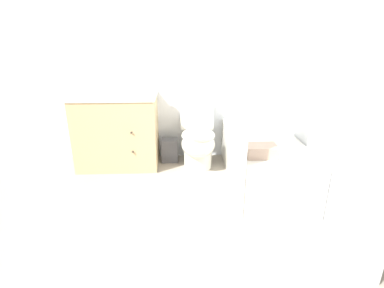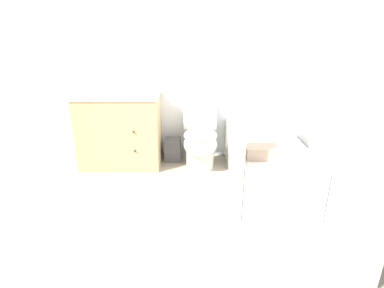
{
  "view_description": "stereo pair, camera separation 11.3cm",
  "coord_description": "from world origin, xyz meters",
  "px_view_note": "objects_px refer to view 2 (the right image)",
  "views": [
    {
      "loc": [
        -0.0,
        -1.97,
        1.58
      ],
      "look_at": [
        0.11,
        0.8,
        0.53
      ],
      "focal_mm": 28.0,
      "sensor_mm": 36.0,
      "label": 1
    },
    {
      "loc": [
        0.11,
        -1.97,
        1.58
      ],
      "look_at": [
        0.11,
        0.8,
        0.53
      ],
      "focal_mm": 28.0,
      "sensor_mm": 36.0,
      "label": 2
    }
  ],
  "objects_px": {
    "soap_dispenser": "(151,86)",
    "hand_towel_folded": "(83,95)",
    "vanity_cabinet": "(121,129)",
    "toilet": "(200,140)",
    "sink_faucet": "(121,88)",
    "bathtub": "(265,161)",
    "bath_towel_folded": "(261,152)",
    "tissue_box": "(150,88)",
    "wastebasket": "(173,150)"
  },
  "relations": [
    {
      "from": "soap_dispenser",
      "to": "hand_towel_folded",
      "type": "bearing_deg",
      "value": -163.49
    },
    {
      "from": "vanity_cabinet",
      "to": "toilet",
      "type": "relative_size",
      "value": 1.25
    },
    {
      "from": "sink_faucet",
      "to": "bathtub",
      "type": "relative_size",
      "value": 0.09
    },
    {
      "from": "sink_faucet",
      "to": "hand_towel_folded",
      "type": "height_order",
      "value": "sink_faucet"
    },
    {
      "from": "bath_towel_folded",
      "to": "tissue_box",
      "type": "bearing_deg",
      "value": 134.55
    },
    {
      "from": "wastebasket",
      "to": "soap_dispenser",
      "type": "relative_size",
      "value": 1.6
    },
    {
      "from": "wastebasket",
      "to": "hand_towel_folded",
      "type": "bearing_deg",
      "value": -164.69
    },
    {
      "from": "wastebasket",
      "to": "tissue_box",
      "type": "relative_size",
      "value": 2.56
    },
    {
      "from": "bathtub",
      "to": "hand_towel_folded",
      "type": "distance_m",
      "value": 2.14
    },
    {
      "from": "hand_towel_folded",
      "to": "soap_dispenser",
      "type": "bearing_deg",
      "value": 16.51
    },
    {
      "from": "toilet",
      "to": "hand_towel_folded",
      "type": "distance_m",
      "value": 1.44
    },
    {
      "from": "wastebasket",
      "to": "hand_towel_folded",
      "type": "relative_size",
      "value": 1.4
    },
    {
      "from": "bathtub",
      "to": "tissue_box",
      "type": "relative_size",
      "value": 13.55
    },
    {
      "from": "wastebasket",
      "to": "toilet",
      "type": "bearing_deg",
      "value": -27.0
    },
    {
      "from": "soap_dispenser",
      "to": "wastebasket",
      "type": "bearing_deg",
      "value": 11.5
    },
    {
      "from": "tissue_box",
      "to": "bath_towel_folded",
      "type": "xyz_separation_m",
      "value": [
        1.14,
        -1.16,
        -0.36
      ]
    },
    {
      "from": "sink_faucet",
      "to": "wastebasket",
      "type": "distance_m",
      "value": 1.0
    },
    {
      "from": "bathtub",
      "to": "hand_towel_folded",
      "type": "height_order",
      "value": "hand_towel_folded"
    },
    {
      "from": "sink_faucet",
      "to": "bathtub",
      "type": "xyz_separation_m",
      "value": [
        1.66,
        -0.71,
        -0.66
      ]
    },
    {
      "from": "sink_faucet",
      "to": "toilet",
      "type": "xyz_separation_m",
      "value": [
        0.97,
        -0.27,
        -0.58
      ]
    },
    {
      "from": "soap_dispenser",
      "to": "sink_faucet",
      "type": "bearing_deg",
      "value": 159.73
    },
    {
      "from": "vanity_cabinet",
      "to": "wastebasket",
      "type": "height_order",
      "value": "vanity_cabinet"
    },
    {
      "from": "tissue_box",
      "to": "toilet",
      "type": "bearing_deg",
      "value": -21.95
    },
    {
      "from": "toilet",
      "to": "bath_towel_folded",
      "type": "bearing_deg",
      "value": -60.11
    },
    {
      "from": "sink_faucet",
      "to": "tissue_box",
      "type": "distance_m",
      "value": 0.36
    },
    {
      "from": "vanity_cabinet",
      "to": "soap_dispenser",
      "type": "height_order",
      "value": "soap_dispenser"
    },
    {
      "from": "hand_towel_folded",
      "to": "bathtub",
      "type": "bearing_deg",
      "value": -10.0
    },
    {
      "from": "tissue_box",
      "to": "sink_faucet",
      "type": "bearing_deg",
      "value": 176.07
    },
    {
      "from": "toilet",
      "to": "tissue_box",
      "type": "relative_size",
      "value": 6.74
    },
    {
      "from": "sink_faucet",
      "to": "wastebasket",
      "type": "bearing_deg",
      "value": -8.67
    },
    {
      "from": "tissue_box",
      "to": "hand_towel_folded",
      "type": "xyz_separation_m",
      "value": [
        -0.7,
        -0.33,
        -0.01
      ]
    },
    {
      "from": "tissue_box",
      "to": "hand_towel_folded",
      "type": "distance_m",
      "value": 0.77
    },
    {
      "from": "wastebasket",
      "to": "soap_dispenser",
      "type": "distance_m",
      "value": 0.86
    },
    {
      "from": "wastebasket",
      "to": "bath_towel_folded",
      "type": "height_order",
      "value": "bath_towel_folded"
    },
    {
      "from": "sink_faucet",
      "to": "bath_towel_folded",
      "type": "distance_m",
      "value": 1.94
    },
    {
      "from": "toilet",
      "to": "hand_towel_folded",
      "type": "bearing_deg",
      "value": -176.25
    },
    {
      "from": "vanity_cabinet",
      "to": "soap_dispenser",
      "type": "xyz_separation_m",
      "value": [
        0.39,
        0.05,
        0.52
      ]
    },
    {
      "from": "sink_faucet",
      "to": "hand_towel_folded",
      "type": "bearing_deg",
      "value": -133.6
    },
    {
      "from": "vanity_cabinet",
      "to": "bathtub",
      "type": "distance_m",
      "value": 1.75
    },
    {
      "from": "toilet",
      "to": "bathtub",
      "type": "distance_m",
      "value": 0.82
    },
    {
      "from": "vanity_cabinet",
      "to": "bath_towel_folded",
      "type": "bearing_deg",
      "value": -33.38
    },
    {
      "from": "soap_dispenser",
      "to": "tissue_box",
      "type": "bearing_deg",
      "value": 104.87
    },
    {
      "from": "sink_faucet",
      "to": "bath_towel_folded",
      "type": "height_order",
      "value": "sink_faucet"
    },
    {
      "from": "bathtub",
      "to": "bath_towel_folded",
      "type": "relative_size",
      "value": 5.57
    },
    {
      "from": "toilet",
      "to": "bath_towel_folded",
      "type": "distance_m",
      "value": 1.07
    },
    {
      "from": "toilet",
      "to": "soap_dispenser",
      "type": "distance_m",
      "value": 0.87
    },
    {
      "from": "wastebasket",
      "to": "soap_dispenser",
      "type": "bearing_deg",
      "value": -168.5
    },
    {
      "from": "bath_towel_folded",
      "to": "bathtub",
      "type": "bearing_deg",
      "value": 70.59
    },
    {
      "from": "bathtub",
      "to": "wastebasket",
      "type": "relative_size",
      "value": 5.3
    },
    {
      "from": "sink_faucet",
      "to": "tissue_box",
      "type": "xyz_separation_m",
      "value": [
        0.36,
        -0.02,
        0.01
      ]
    }
  ]
}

